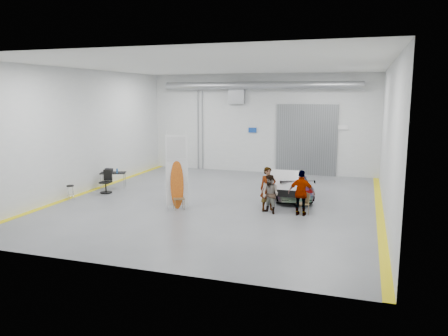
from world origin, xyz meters
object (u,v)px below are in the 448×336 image
(person_c, at_px, (302,193))
(folding_chair_far, at_px, (302,208))
(person_a, at_px, (268,189))
(folding_chair_near, at_px, (179,203))
(shop_stool, at_px, (71,193))
(sedan_car, at_px, (290,184))
(work_table, at_px, (112,172))
(surfboard_display, at_px, (174,177))
(person_b, at_px, (270,194))
(office_chair, at_px, (106,183))

(person_c, height_order, folding_chair_far, person_c)
(person_a, relative_size, folding_chair_far, 2.07)
(folding_chair_near, distance_m, shop_stool, 5.41)
(sedan_car, distance_m, work_table, 9.13)
(surfboard_display, bearing_deg, folding_chair_far, -15.14)
(shop_stool, xyz_separation_m, work_table, (0.36, 2.90, 0.46))
(person_a, distance_m, person_b, 0.59)
(sedan_car, relative_size, office_chair, 3.91)
(person_b, xyz_separation_m, folding_chair_near, (-3.78, -0.55, -0.51))
(person_b, relative_size, folding_chair_far, 1.82)
(sedan_car, bearing_deg, surfboard_display, 21.46)
(person_c, height_order, folding_chair_near, person_c)
(sedan_car, distance_m, person_a, 2.70)
(person_b, distance_m, folding_chair_near, 3.86)
(folding_chair_near, relative_size, folding_chair_far, 1.06)
(folding_chair_far, xyz_separation_m, shop_stool, (-10.46, -0.82, 0.06))
(person_a, height_order, folding_chair_far, person_a)
(shop_stool, xyz_separation_m, office_chair, (0.78, 1.74, 0.14))
(shop_stool, bearing_deg, folding_chair_near, -0.14)
(surfboard_display, bearing_deg, shop_stool, 158.28)
(person_c, height_order, work_table, person_c)
(person_a, distance_m, shop_stool, 9.06)
(sedan_car, bearing_deg, person_a, 61.15)
(surfboard_display, relative_size, shop_stool, 4.89)
(shop_stool, bearing_deg, person_b, 3.31)
(person_a, relative_size, person_b, 1.14)
(person_a, xyz_separation_m, work_table, (-8.61, 1.84, -0.11))
(office_chair, bearing_deg, person_a, -6.63)
(shop_stool, height_order, office_chair, office_chair)
(folding_chair_far, height_order, work_table, work_table)
(work_table, bearing_deg, surfboard_display, -30.21)
(sedan_car, bearing_deg, folding_chair_near, 23.96)
(sedan_car, distance_m, shop_stool, 10.16)
(person_a, height_order, surfboard_display, surfboard_display)
(person_c, relative_size, surfboard_display, 0.55)
(sedan_car, height_order, person_c, person_c)
(person_c, bearing_deg, shop_stool, 6.74)
(surfboard_display, bearing_deg, person_b, -16.74)
(person_c, xyz_separation_m, folding_chair_far, (0.03, 0.17, -0.65))
(person_b, relative_size, work_table, 1.13)
(surfboard_display, xyz_separation_m, folding_chair_far, (5.29, 0.72, -1.07))
(sedan_car, relative_size, folding_chair_near, 4.62)
(folding_chair_far, relative_size, shop_stool, 1.29)
(person_a, bearing_deg, sedan_car, 59.00)
(surfboard_display, xyz_separation_m, shop_stool, (-5.17, -0.10, -1.01))
(folding_chair_near, relative_size, work_table, 0.66)
(person_b, bearing_deg, shop_stool, -151.74)
(work_table, bearing_deg, person_c, -12.61)
(sedan_car, height_order, folding_chair_far, sedan_car)
(person_c, xyz_separation_m, office_chair, (-9.65, 1.10, -0.44))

